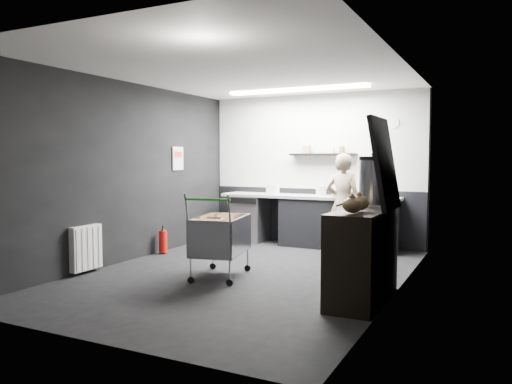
% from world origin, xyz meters
% --- Properties ---
extents(floor, '(5.50, 5.50, 0.00)m').
position_xyz_m(floor, '(0.00, 0.00, 0.00)').
color(floor, black).
rests_on(floor, ground).
extents(ceiling, '(5.50, 5.50, 0.00)m').
position_xyz_m(ceiling, '(0.00, 0.00, 2.70)').
color(ceiling, white).
rests_on(ceiling, wall_back).
extents(wall_back, '(5.50, 0.00, 5.50)m').
position_xyz_m(wall_back, '(0.00, 2.75, 1.35)').
color(wall_back, black).
rests_on(wall_back, floor).
extents(wall_front, '(5.50, 0.00, 5.50)m').
position_xyz_m(wall_front, '(0.00, -2.75, 1.35)').
color(wall_front, black).
rests_on(wall_front, floor).
extents(wall_left, '(0.00, 5.50, 5.50)m').
position_xyz_m(wall_left, '(-2.00, 0.00, 1.35)').
color(wall_left, black).
rests_on(wall_left, floor).
extents(wall_right, '(0.00, 5.50, 5.50)m').
position_xyz_m(wall_right, '(2.00, 0.00, 1.35)').
color(wall_right, black).
rests_on(wall_right, floor).
extents(kitchen_wall_panel, '(3.95, 0.02, 1.70)m').
position_xyz_m(kitchen_wall_panel, '(0.00, 2.73, 1.85)').
color(kitchen_wall_panel, silver).
rests_on(kitchen_wall_panel, wall_back).
extents(dado_panel, '(3.95, 0.02, 1.00)m').
position_xyz_m(dado_panel, '(0.00, 2.73, 0.50)').
color(dado_panel, black).
rests_on(dado_panel, wall_back).
extents(floating_shelf, '(1.20, 0.22, 0.04)m').
position_xyz_m(floating_shelf, '(0.20, 2.62, 1.62)').
color(floating_shelf, black).
rests_on(floating_shelf, wall_back).
extents(wall_clock, '(0.20, 0.03, 0.20)m').
position_xyz_m(wall_clock, '(1.40, 2.72, 2.15)').
color(wall_clock, white).
rests_on(wall_clock, wall_back).
extents(poster, '(0.02, 0.30, 0.40)m').
position_xyz_m(poster, '(-1.98, 1.30, 1.55)').
color(poster, silver).
rests_on(poster, wall_left).
extents(poster_red_band, '(0.02, 0.22, 0.10)m').
position_xyz_m(poster_red_band, '(-1.98, 1.30, 1.62)').
color(poster_red_band, red).
rests_on(poster_red_band, poster).
extents(radiator, '(0.10, 0.50, 0.60)m').
position_xyz_m(radiator, '(-1.94, -0.90, 0.35)').
color(radiator, white).
rests_on(radiator, wall_left).
extents(ceiling_strip, '(2.40, 0.20, 0.04)m').
position_xyz_m(ceiling_strip, '(0.00, 1.85, 2.67)').
color(ceiling_strip, white).
rests_on(ceiling_strip, ceiling).
extents(prep_counter, '(3.20, 0.61, 0.90)m').
position_xyz_m(prep_counter, '(0.14, 2.42, 0.46)').
color(prep_counter, black).
rests_on(prep_counter, floor).
extents(person, '(0.64, 0.46, 1.64)m').
position_xyz_m(person, '(0.78, 1.97, 0.82)').
color(person, beige).
rests_on(person, floor).
extents(shopping_cart, '(0.77, 1.09, 1.08)m').
position_xyz_m(shopping_cart, '(-0.21, -0.27, 0.52)').
color(shopping_cart, silver).
rests_on(shopping_cart, floor).
extents(sideboard, '(0.57, 1.34, 2.00)m').
position_xyz_m(sideboard, '(1.74, -0.47, 0.63)').
color(sideboard, black).
rests_on(sideboard, floor).
extents(fire_extinguisher, '(0.13, 0.13, 0.44)m').
position_xyz_m(fire_extinguisher, '(-1.85, 0.68, 0.21)').
color(fire_extinguisher, red).
rests_on(fire_extinguisher, floor).
extents(cardboard_box, '(0.58, 0.46, 0.11)m').
position_xyz_m(cardboard_box, '(0.80, 2.37, 0.95)').
color(cardboard_box, olive).
rests_on(cardboard_box, prep_counter).
extents(pink_tub, '(0.18, 0.18, 0.18)m').
position_xyz_m(pink_tub, '(0.24, 2.42, 0.99)').
color(pink_tub, silver).
rests_on(pink_tub, prep_counter).
extents(white_container, '(0.21, 0.18, 0.17)m').
position_xyz_m(white_container, '(-0.66, 2.37, 0.98)').
color(white_container, white).
rests_on(white_container, prep_counter).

